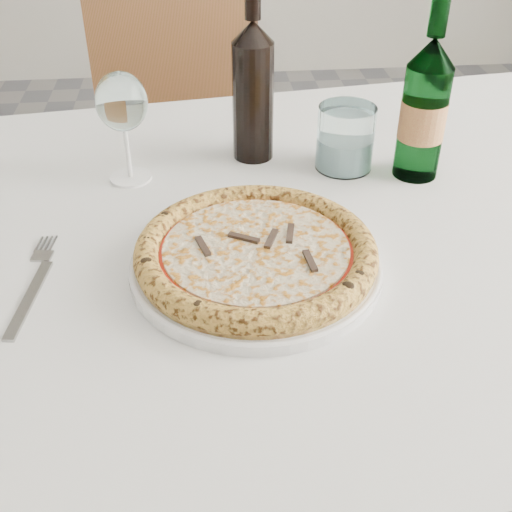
{
  "coord_description": "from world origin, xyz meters",
  "views": [
    {
      "loc": [
        0.18,
        -0.49,
        1.22
      ],
      "look_at": [
        0.24,
        0.13,
        0.78
      ],
      "focal_mm": 45.0,
      "sensor_mm": 36.0,
      "label": 1
    }
  ],
  "objects_px": {
    "chair_far": "(185,139)",
    "plate": "(256,264)",
    "beer_bottle": "(424,110)",
    "wine_glass": "(122,105)",
    "dining_table": "(249,273)",
    "tumbler": "(345,142)",
    "pizza": "(256,252)",
    "wine_bottle": "(253,90)"
  },
  "relations": [
    {
      "from": "pizza",
      "to": "wine_bottle",
      "type": "xyz_separation_m",
      "value": [
        0.03,
        0.31,
        0.08
      ]
    },
    {
      "from": "plate",
      "to": "tumbler",
      "type": "xyz_separation_m",
      "value": [
        0.16,
        0.26,
        0.03
      ]
    },
    {
      "from": "wine_glass",
      "to": "wine_bottle",
      "type": "xyz_separation_m",
      "value": [
        0.19,
        0.06,
        -0.01
      ]
    },
    {
      "from": "dining_table",
      "to": "wine_bottle",
      "type": "xyz_separation_m",
      "value": [
        0.03,
        0.21,
        0.19
      ]
    },
    {
      "from": "pizza",
      "to": "wine_bottle",
      "type": "relative_size",
      "value": 1.12
    },
    {
      "from": "chair_far",
      "to": "wine_bottle",
      "type": "relative_size",
      "value": 3.59
    },
    {
      "from": "plate",
      "to": "wine_glass",
      "type": "height_order",
      "value": "wine_glass"
    },
    {
      "from": "wine_glass",
      "to": "tumbler",
      "type": "xyz_separation_m",
      "value": [
        0.33,
        0.01,
        -0.08
      ]
    },
    {
      "from": "pizza",
      "to": "beer_bottle",
      "type": "xyz_separation_m",
      "value": [
        0.27,
        0.22,
        0.08
      ]
    },
    {
      "from": "wine_bottle",
      "to": "tumbler",
      "type": "bearing_deg",
      "value": -21.17
    },
    {
      "from": "dining_table",
      "to": "wine_bottle",
      "type": "bearing_deg",
      "value": 82.91
    },
    {
      "from": "dining_table",
      "to": "plate",
      "type": "relative_size",
      "value": 5.52
    },
    {
      "from": "wine_glass",
      "to": "wine_bottle",
      "type": "distance_m",
      "value": 0.2
    },
    {
      "from": "pizza",
      "to": "beer_bottle",
      "type": "distance_m",
      "value": 0.35
    },
    {
      "from": "plate",
      "to": "beer_bottle",
      "type": "distance_m",
      "value": 0.36
    },
    {
      "from": "dining_table",
      "to": "pizza",
      "type": "bearing_deg",
      "value": -90.0
    },
    {
      "from": "plate",
      "to": "wine_bottle",
      "type": "height_order",
      "value": "wine_bottle"
    },
    {
      "from": "dining_table",
      "to": "wine_glass",
      "type": "distance_m",
      "value": 0.3
    },
    {
      "from": "wine_glass",
      "to": "beer_bottle",
      "type": "distance_m",
      "value": 0.43
    },
    {
      "from": "beer_bottle",
      "to": "wine_glass",
      "type": "bearing_deg",
      "value": 176.42
    },
    {
      "from": "dining_table",
      "to": "chair_far",
      "type": "relative_size",
      "value": 1.81
    },
    {
      "from": "chair_far",
      "to": "pizza",
      "type": "bearing_deg",
      "value": -83.81
    },
    {
      "from": "chair_far",
      "to": "pizza",
      "type": "height_order",
      "value": "chair_far"
    },
    {
      "from": "pizza",
      "to": "wine_bottle",
      "type": "height_order",
      "value": "wine_bottle"
    },
    {
      "from": "chair_far",
      "to": "plate",
      "type": "bearing_deg",
      "value": -83.81
    },
    {
      "from": "plate",
      "to": "beer_bottle",
      "type": "bearing_deg",
      "value": 39.93
    },
    {
      "from": "dining_table",
      "to": "beer_bottle",
      "type": "bearing_deg",
      "value": 24.72
    },
    {
      "from": "plate",
      "to": "dining_table",
      "type": "bearing_deg",
      "value": 90.0
    },
    {
      "from": "chair_far",
      "to": "plate",
      "type": "distance_m",
      "value": 0.9
    },
    {
      "from": "chair_far",
      "to": "dining_table",
      "type": "bearing_deg",
      "value": -83.01
    },
    {
      "from": "chair_far",
      "to": "beer_bottle",
      "type": "bearing_deg",
      "value": -60.85
    },
    {
      "from": "dining_table",
      "to": "pizza",
      "type": "distance_m",
      "value": 0.15
    },
    {
      "from": "beer_bottle",
      "to": "wine_bottle",
      "type": "relative_size",
      "value": 1.0
    },
    {
      "from": "dining_table",
      "to": "wine_bottle",
      "type": "distance_m",
      "value": 0.28
    },
    {
      "from": "beer_bottle",
      "to": "tumbler",
      "type": "bearing_deg",
      "value": 162.15
    },
    {
      "from": "pizza",
      "to": "plate",
      "type": "bearing_deg",
      "value": -32.01
    },
    {
      "from": "plate",
      "to": "wine_glass",
      "type": "distance_m",
      "value": 0.32
    },
    {
      "from": "dining_table",
      "to": "tumbler",
      "type": "relative_size",
      "value": 17.17
    },
    {
      "from": "pizza",
      "to": "wine_glass",
      "type": "relative_size",
      "value": 1.77
    },
    {
      "from": "pizza",
      "to": "dining_table",
      "type": "bearing_deg",
      "value": 90.0
    },
    {
      "from": "dining_table",
      "to": "wine_glass",
      "type": "relative_size",
      "value": 10.24
    },
    {
      "from": "dining_table",
      "to": "tumbler",
      "type": "xyz_separation_m",
      "value": [
        0.16,
        0.16,
        0.12
      ]
    }
  ]
}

